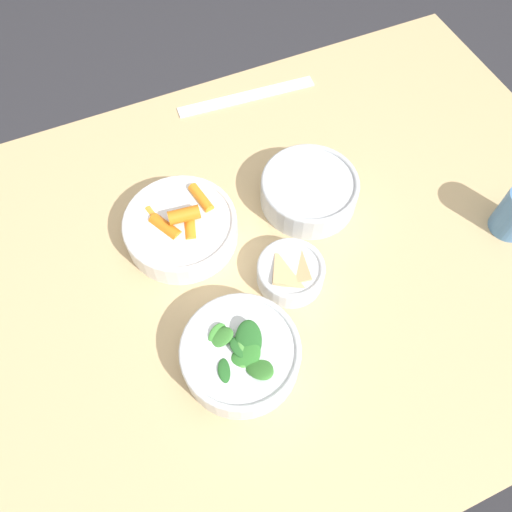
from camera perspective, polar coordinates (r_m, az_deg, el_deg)
ground_plane at (r=1.56m, az=1.04°, el=-14.07°), size 10.00×10.00×0.00m
dining_table at (r=0.95m, az=1.66°, el=-3.62°), size 1.25×0.90×0.76m
bowl_carrots at (r=0.86m, az=-8.59°, el=3.30°), size 0.19×0.19×0.07m
bowl_greens at (r=0.75m, az=-1.76°, el=-11.14°), size 0.18×0.18×0.08m
bowl_beans_hotdog at (r=0.90m, az=6.05°, el=7.41°), size 0.17×0.17×0.06m
bowl_cookies at (r=0.81m, az=3.95°, el=-1.78°), size 0.11×0.11×0.05m
ruler at (r=1.09m, az=-1.06°, el=17.76°), size 0.29×0.05×0.00m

